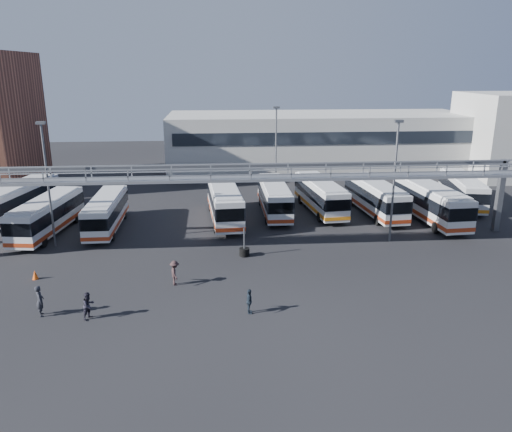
{
  "coord_description": "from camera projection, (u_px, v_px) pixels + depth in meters",
  "views": [
    {
      "loc": [
        -2.57,
        -32.07,
        14.18
      ],
      "look_at": [
        0.51,
        6.0,
        2.8
      ],
      "focal_mm": 35.0,
      "sensor_mm": 36.0,
      "label": 1
    }
  ],
  "objects": [
    {
      "name": "ground",
      "position": [
        256.0,
        279.0,
        34.89
      ],
      "size": [
        140.0,
        140.0,
        0.0
      ],
      "primitive_type": "plane",
      "color": "black",
      "rests_on": "ground"
    },
    {
      "name": "bus_8",
      "position": [
        430.0,
        201.0,
        47.59
      ],
      "size": [
        3.41,
        11.67,
        3.5
      ],
      "rotation": [
        0.0,
        0.0,
        0.07
      ],
      "color": "silver",
      "rests_on": "ground"
    },
    {
      "name": "pedestrian_d",
      "position": [
        249.0,
        301.0,
        29.78
      ],
      "size": [
        0.38,
        0.91,
        1.56
      ],
      "primitive_type": "imported",
      "rotation": [
        0.0,
        0.0,
        1.57
      ],
      "color": "#1A242F",
      "rests_on": "ground"
    },
    {
      "name": "bus_5",
      "position": [
        274.0,
        197.0,
        49.85
      ],
      "size": [
        2.45,
        10.55,
        3.2
      ],
      "rotation": [
        0.0,
        0.0,
        0.0
      ],
      "color": "silver",
      "rests_on": "ground"
    },
    {
      "name": "cone_right",
      "position": [
        35.0,
        275.0,
        34.76
      ],
      "size": [
        0.52,
        0.52,
        0.65
      ],
      "primitive_type": "cone",
      "rotation": [
        0.0,
        0.0,
        0.34
      ],
      "color": "#E74E0C",
      "rests_on": "ground"
    },
    {
      "name": "bus_1",
      "position": [
        47.0,
        215.0,
        43.81
      ],
      "size": [
        3.84,
        10.87,
        3.23
      ],
      "rotation": [
        0.0,
        0.0,
        -0.13
      ],
      "color": "silver",
      "rests_on": "ground"
    },
    {
      "name": "pedestrian_c",
      "position": [
        175.0,
        273.0,
        33.7
      ],
      "size": [
        0.87,
        1.23,
        1.72
      ],
      "primitive_type": "imported",
      "rotation": [
        0.0,
        0.0,
        1.79
      ],
      "color": "#302021",
      "rests_on": "ground"
    },
    {
      "name": "gantry",
      "position": [
        250.0,
        183.0,
        38.92
      ],
      "size": [
        51.4,
        5.15,
        7.1
      ],
      "color": "gray",
      "rests_on": "ground"
    },
    {
      "name": "light_pole_left",
      "position": [
        47.0,
        178.0,
        39.66
      ],
      "size": [
        0.7,
        0.35,
        10.21
      ],
      "color": "#4C4F54",
      "rests_on": "ground"
    },
    {
      "name": "pedestrian_a",
      "position": [
        40.0,
        301.0,
        29.46
      ],
      "size": [
        0.67,
        0.81,
        1.92
      ],
      "primitive_type": "imported",
      "rotation": [
        0.0,
        0.0,
        1.92
      ],
      "color": "black",
      "rests_on": "ground"
    },
    {
      "name": "bus_6",
      "position": [
        320.0,
        195.0,
        50.64
      ],
      "size": [
        3.61,
        11.0,
        3.28
      ],
      "rotation": [
        0.0,
        0.0,
        0.1
      ],
      "color": "silver",
      "rests_on": "ground"
    },
    {
      "name": "tire_stack",
      "position": [
        244.0,
        251.0,
        39.03
      ],
      "size": [
        0.8,
        0.8,
        2.29
      ],
      "color": "black",
      "rests_on": "ground"
    },
    {
      "name": "pedestrian_b",
      "position": [
        89.0,
        306.0,
        29.14
      ],
      "size": [
        0.96,
        1.02,
        1.67
      ],
      "primitive_type": "imported",
      "rotation": [
        0.0,
        0.0,
        1.02
      ],
      "color": "black",
      "rests_on": "ground"
    },
    {
      "name": "light_pole_back",
      "position": [
        276.0,
        148.0,
        54.58
      ],
      "size": [
        0.7,
        0.35,
        10.21
      ],
      "color": "#4C4F54",
      "rests_on": "ground"
    },
    {
      "name": "bus_2",
      "position": [
        106.0,
        211.0,
        45.1
      ],
      "size": [
        2.43,
        10.14,
        3.07
      ],
      "rotation": [
        0.0,
        0.0,
        0.01
      ],
      "color": "silver",
      "rests_on": "ground"
    },
    {
      "name": "warehouse",
      "position": [
        318.0,
        142.0,
        70.97
      ],
      "size": [
        42.0,
        14.0,
        8.0
      ],
      "primitive_type": "cube",
      "color": "#9E9E99",
      "rests_on": "ground"
    },
    {
      "name": "bus_4",
      "position": [
        224.0,
        202.0,
        47.62
      ],
      "size": [
        3.4,
        11.4,
        3.42
      ],
      "rotation": [
        0.0,
        0.0,
        0.07
      ],
      "color": "silver",
      "rests_on": "ground"
    },
    {
      "name": "light_pole_mid",
      "position": [
        395.0,
        175.0,
        40.86
      ],
      "size": [
        0.7,
        0.35,
        10.21
      ],
      "color": "#4C4F54",
      "rests_on": "ground"
    },
    {
      "name": "bus_0",
      "position": [
        21.0,
        198.0,
        48.99
      ],
      "size": [
        4.5,
        11.3,
        3.35
      ],
      "rotation": [
        0.0,
        0.0,
        -0.18
      ],
      "color": "silver",
      "rests_on": "ground"
    },
    {
      "name": "bus_7",
      "position": [
        375.0,
        197.0,
        49.73
      ],
      "size": [
        3.45,
        11.14,
        3.33
      ],
      "rotation": [
        0.0,
        0.0,
        0.08
      ],
      "color": "silver",
      "rests_on": "ground"
    },
    {
      "name": "bus_9",
      "position": [
        462.0,
        190.0,
        52.95
      ],
      "size": [
        4.37,
        10.73,
        3.18
      ],
      "rotation": [
        0.0,
        0.0,
        -0.19
      ],
      "color": "silver",
      "rests_on": "ground"
    }
  ]
}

